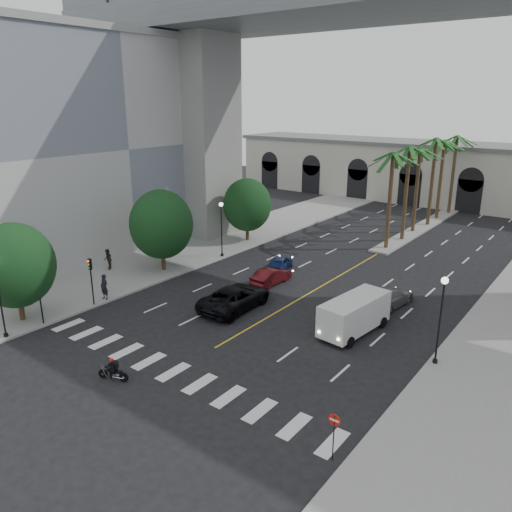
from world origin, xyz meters
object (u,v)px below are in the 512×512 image
at_px(traffic_signal_near, 39,290).
at_px(car_e, 280,263).
at_px(pedestrian_b, 108,259).
at_px(lamp_post_right, 441,313).
at_px(car_a, 361,305).
at_px(traffic_signal_far, 91,274).
at_px(pedestrian_a, 104,287).
at_px(lamp_post_left_far, 221,225).
at_px(do_not_enter_sign, 334,427).
at_px(car_c, 235,298).
at_px(car_b, 271,276).
at_px(car_d, 388,297).
at_px(motorcycle_rider, 114,370).
at_px(cargo_van, 354,314).

bearing_deg(traffic_signal_near, car_e, 70.85).
bearing_deg(car_e, pedestrian_b, 17.31).
relative_size(lamp_post_right, car_a, 1.34).
bearing_deg(car_e, traffic_signal_far, 46.74).
distance_m(lamp_post_right, pedestrian_a, 23.61).
bearing_deg(pedestrian_b, lamp_post_left_far, 97.41).
xyz_separation_m(car_e, do_not_enter_sign, (15.34, -18.57, 0.93)).
xyz_separation_m(car_a, car_c, (-7.65, -4.65, 0.17)).
bearing_deg(car_b, pedestrian_a, 54.56).
relative_size(car_e, pedestrian_a, 2.13).
bearing_deg(traffic_signal_far, car_a, 33.05).
relative_size(lamp_post_left_far, car_a, 1.34).
distance_m(lamp_post_left_far, traffic_signal_far, 14.52).
height_order(lamp_post_left_far, do_not_enter_sign, lamp_post_left_far).
xyz_separation_m(car_b, pedestrian_b, (-13.35, -5.96, 0.39)).
distance_m(traffic_signal_near, pedestrian_b, 11.22).
relative_size(lamp_post_right, car_d, 1.08).
distance_m(car_a, do_not_enter_sign, 15.56).
bearing_deg(car_d, do_not_enter_sign, 112.05).
distance_m(lamp_post_right, car_b, 16.02).
relative_size(car_b, car_d, 0.81).
distance_m(lamp_post_left_far, pedestrian_b, 10.71).
xyz_separation_m(traffic_signal_near, car_c, (8.52, 9.87, -1.66)).
bearing_deg(motorcycle_rider, pedestrian_a, 124.62).
height_order(lamp_post_left_far, car_c, lamp_post_left_far).
distance_m(lamp_post_right, traffic_signal_far, 23.62).
bearing_deg(do_not_enter_sign, traffic_signal_near, 179.52).
relative_size(lamp_post_left_far, traffic_signal_far, 1.47).
distance_m(motorcycle_rider, pedestrian_a, 11.64).
bearing_deg(car_c, car_a, -150.31).
distance_m(car_d, do_not_enter_sign, 17.51).
bearing_deg(do_not_enter_sign, motorcycle_rider, -173.62).
distance_m(car_e, do_not_enter_sign, 24.10).
distance_m(car_a, car_b, 8.52).
bearing_deg(pedestrian_a, lamp_post_right, 8.93).
relative_size(lamp_post_left_far, traffic_signal_near, 1.47).
xyz_separation_m(car_b, car_c, (0.80, -5.68, 0.19)).
bearing_deg(car_c, do_not_enter_sign, 141.89).
distance_m(lamp_post_left_far, do_not_enter_sign, 28.68).
distance_m(car_c, pedestrian_b, 14.16).
height_order(lamp_post_left_far, traffic_signal_near, lamp_post_left_far).
relative_size(traffic_signal_near, pedestrian_b, 2.03).
distance_m(lamp_post_left_far, cargo_van, 18.65).
xyz_separation_m(lamp_post_left_far, pedestrian_b, (-5.53, -8.91, -2.17)).
bearing_deg(car_e, pedestrian_a, 44.26).
bearing_deg(traffic_signal_near, traffic_signal_far, 90.00).
bearing_deg(car_e, car_c, 83.83).
xyz_separation_m(traffic_signal_far, car_a, (16.17, 10.52, -1.83)).
xyz_separation_m(motorcycle_rider, cargo_van, (7.73, 12.98, 0.73)).
bearing_deg(cargo_van, pedestrian_b, -168.43).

